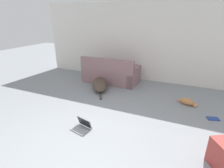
% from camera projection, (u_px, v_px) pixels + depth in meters
% --- Properties ---
extents(ground_plane, '(20.00, 20.00, 0.00)m').
position_uv_depth(ground_plane, '(83.00, 163.00, 2.58)').
color(ground_plane, gray).
extents(wall_back, '(7.65, 0.06, 2.52)m').
position_uv_depth(wall_back, '(149.00, 42.00, 5.59)').
color(wall_back, silver).
rests_on(wall_back, ground_plane).
extents(couch, '(1.76, 0.91, 0.85)m').
position_uv_depth(couch, '(111.00, 74.00, 5.75)').
color(couch, gray).
rests_on(couch, ground_plane).
extents(dog, '(0.88, 1.35, 0.29)m').
position_uv_depth(dog, '(100.00, 84.00, 5.25)').
color(dog, '#4C3D33').
rests_on(dog, ground_plane).
extents(cat, '(0.51, 0.32, 0.16)m').
position_uv_depth(cat, '(187.00, 102.00, 4.28)').
color(cat, '#BC7A47').
rests_on(cat, ground_plane).
extents(laptop_open, '(0.39, 0.34, 0.21)m').
position_uv_depth(laptop_open, '(83.00, 126.00, 3.35)').
color(laptop_open, gray).
rests_on(laptop_open, ground_plane).
extents(book_blue, '(0.26, 0.19, 0.02)m').
position_uv_depth(book_blue, '(213.00, 119.00, 3.68)').
color(book_blue, '#28428E').
rests_on(book_blue, ground_plane).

